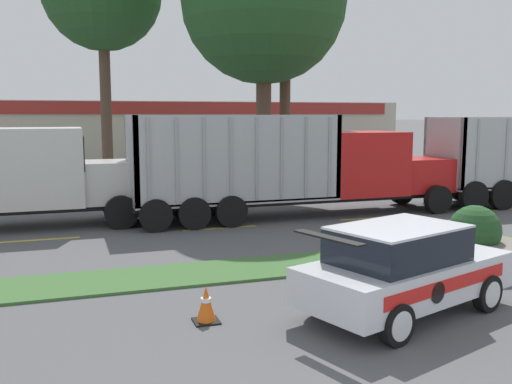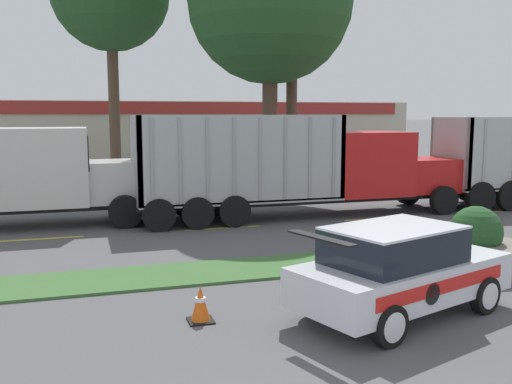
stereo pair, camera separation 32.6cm
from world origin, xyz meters
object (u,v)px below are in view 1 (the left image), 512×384
Objects in this scene: stone_planter at (474,247)px; traffic_cone at (206,304)px; dump_truck_mid at (324,171)px; rally_car at (404,268)px.

stone_planter reaches higher than traffic_cone.
dump_truck_mid is 18.74× the size of traffic_cone.
rally_car is at bearing -147.38° from stone_planter.
rally_car reaches higher than stone_planter.
traffic_cone is (-6.49, -9.00, -1.25)m from dump_truck_mid.
dump_truck_mid is at bearing 54.22° from traffic_cone.
dump_truck_mid is 5.54× the size of stone_planter.
rally_car is 3.53m from traffic_cone.
dump_truck_mid is 10.25m from rally_car.
stone_planter is 3.38× the size of traffic_cone.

